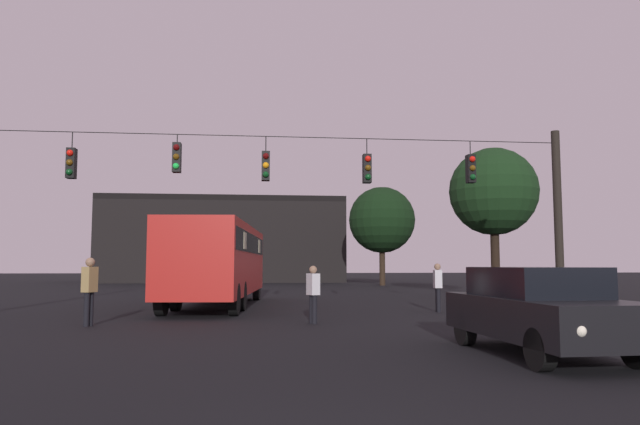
# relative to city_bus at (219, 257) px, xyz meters

# --- Properties ---
(ground_plane) EXTENTS (168.00, 168.00, 0.00)m
(ground_plane) POSITION_rel_city_bus_xyz_m (2.06, 6.41, -1.87)
(ground_plane) COLOR black
(ground_plane) RESTS_ON ground
(overhead_signal_span) EXTENTS (19.32, 0.44, 6.14)m
(overhead_signal_span) POSITION_rel_city_bus_xyz_m (2.03, -3.75, 1.82)
(overhead_signal_span) COLOR black
(overhead_signal_span) RESTS_ON ground
(city_bus) EXTENTS (3.39, 11.17, 3.00)m
(city_bus) POSITION_rel_city_bus_xyz_m (0.00, 0.00, 0.00)
(city_bus) COLOR #B21E19
(city_bus) RESTS_ON ground
(car_near_right) EXTENTS (1.97, 4.40, 1.52)m
(car_near_right) POSITION_rel_city_bus_xyz_m (6.35, -12.70, -1.07)
(car_near_right) COLOR black
(car_near_right) RESTS_ON ground
(pedestrian_crossing_left) EXTENTS (0.36, 0.42, 1.75)m
(pedestrian_crossing_left) POSITION_rel_city_bus_xyz_m (-2.81, -6.92, -0.87)
(pedestrian_crossing_left) COLOR black
(pedestrian_crossing_left) RESTS_ON ground
(pedestrian_crossing_center) EXTENTS (0.35, 0.42, 1.54)m
(pedestrian_crossing_center) POSITION_rel_city_bus_xyz_m (2.95, -6.84, -1.01)
(pedestrian_crossing_center) COLOR black
(pedestrian_crossing_center) RESTS_ON ground
(pedestrian_crossing_right) EXTENTS (0.28, 0.38, 1.61)m
(pedestrian_crossing_right) POSITION_rel_city_bus_xyz_m (7.43, -3.47, -0.96)
(pedestrian_crossing_right) COLOR black
(pedestrian_crossing_right) RESTS_ON ground
(corner_building) EXTENTS (21.65, 10.57, 7.63)m
(corner_building) POSITION_rel_city_bus_xyz_m (-1.63, 33.61, 1.95)
(corner_building) COLOR black
(corner_building) RESTS_ON ground
(tree_left_silhouette) EXTENTS (4.33, 4.33, 7.35)m
(tree_left_silhouette) POSITION_rel_city_bus_xyz_m (13.05, 5.16, 3.29)
(tree_left_silhouette) COLOR black
(tree_left_silhouette) RESTS_ON ground
(tree_behind_building) EXTENTS (5.06, 5.06, 7.52)m
(tree_behind_building) POSITION_rel_city_bus_xyz_m (10.90, 21.43, 3.11)
(tree_behind_building) COLOR #2D2116
(tree_behind_building) RESTS_ON ground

